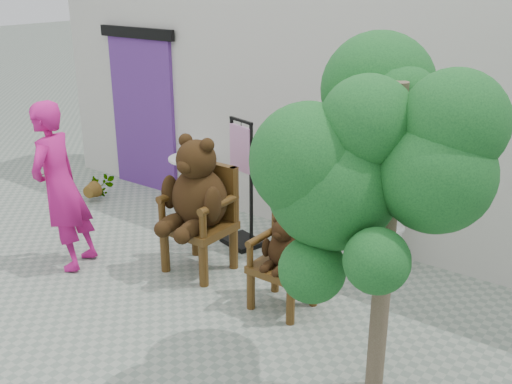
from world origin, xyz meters
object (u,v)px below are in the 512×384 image
tree (369,151)px  chair_small (285,252)px  cafe_table (191,176)px  stool_bucket (391,210)px  chair_big (198,197)px  person (60,187)px  display_stand (242,198)px

tree → chair_small: bearing=148.8°
cafe_table → stool_bucket: 2.90m
chair_big → cafe_table: bearing=134.8°
person → cafe_table: size_ratio=2.57×
chair_small → tree: tree is taller
chair_small → cafe_table: 2.83m
chair_big → chair_small: (1.15, -0.08, -0.27)m
person → cafe_table: person is taller
chair_big → display_stand: size_ratio=0.99×
chair_big → stool_bucket: (1.59, 1.32, -0.19)m
chair_big → tree: (2.26, -0.75, 1.08)m
chair_small → person: size_ratio=0.53×
display_stand → tree: size_ratio=0.57×
tree → person: bearing=-179.6°
chair_small → display_stand: (-1.18, 0.85, 0.02)m
cafe_table → tree: tree is taller
chair_big → stool_bucket: size_ratio=1.03×
person → tree: bearing=70.1°
stool_bucket → display_stand: bearing=-161.2°
person → tree: 3.65m
tree → stool_bucket: bearing=108.0°
chair_big → tree: tree is taller
chair_small → cafe_table: (-2.46, 1.40, -0.13)m
stool_bucket → tree: tree is taller
display_stand → chair_small: bearing=-20.2°
person → chair_small: bearing=85.7°
cafe_table → tree: (3.56, -2.06, 1.47)m
chair_small → person: bearing=-163.9°
person → tree: size_ratio=0.68×
chair_small → cafe_table: size_ratio=1.35×
display_stand → stool_bucket: display_stand is taller
person → display_stand: 2.00m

